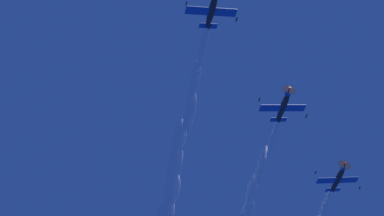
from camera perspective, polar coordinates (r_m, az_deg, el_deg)
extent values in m
ellipsoid|color=#232328|center=(96.96, 1.82, 8.93)|extent=(5.87, 5.12, 1.90)
cube|color=#194CB2|center=(96.91, 1.77, 8.79)|extent=(6.25, 7.02, 2.57)
ellipsoid|color=#232328|center=(96.41, 4.08, 8.05)|extent=(0.87, 0.79, 0.38)
ellipsoid|color=#232328|center=(97.57, -0.52, 9.51)|extent=(0.87, 0.79, 0.38)
cube|color=#194CB2|center=(98.39, 1.48, 7.50)|extent=(2.55, 2.77, 1.00)
cube|color=#232328|center=(98.84, 1.55, 7.59)|extent=(1.03, 1.06, 1.19)
ellipsoid|color=#1E232D|center=(97.17, 1.92, 9.18)|extent=(1.65, 1.61, 0.95)
ellipsoid|color=#232328|center=(104.12, 8.31, 0.14)|extent=(5.89, 5.12, 1.94)
cylinder|color=#194CB2|center=(102.42, 8.77, 1.44)|extent=(1.44, 1.61, 1.38)
cone|color=red|center=(102.07, 8.87, 1.73)|extent=(0.90, 0.93, 0.68)
cylinder|color=#3F3F47|center=(102.15, 8.85, 1.66)|extent=(1.66, 2.35, 2.84)
cube|color=#194CB2|center=(104.10, 8.27, 0.01)|extent=(6.23, 6.99, 2.71)
ellipsoid|color=#232328|center=(104.18, 10.38, -0.74)|extent=(0.87, 0.79, 0.39)
ellipsoid|color=#232328|center=(104.18, 6.15, 0.75)|extent=(0.87, 0.79, 0.39)
cube|color=#194CB2|center=(105.84, 7.89, -1.05)|extent=(2.54, 2.76, 1.06)
cube|color=#232328|center=(106.28, 7.94, -0.93)|extent=(1.04, 1.08, 1.19)
ellipsoid|color=#1E232D|center=(104.28, 8.40, 0.39)|extent=(1.65, 1.61, 0.96)
ellipsoid|color=#232328|center=(115.29, 13.17, -6.30)|extent=(5.87, 5.11, 1.95)
cylinder|color=#194CB2|center=(113.40, 13.66, -5.23)|extent=(1.43, 1.60, 1.37)
cone|color=red|center=(113.01, 13.77, -4.99)|extent=(0.89, 0.93, 0.68)
cylinder|color=#3F3F47|center=(113.10, 13.74, -5.05)|extent=(1.64, 2.33, 2.80)
cube|color=#194CB2|center=(115.29, 13.13, -6.42)|extent=(6.26, 7.03, 2.54)
ellipsoid|color=#232328|center=(115.91, 15.05, -7.04)|extent=(0.86, 0.79, 0.39)
ellipsoid|color=#232328|center=(114.81, 11.20, -5.79)|extent=(0.86, 0.79, 0.39)
cube|color=#194CB2|center=(117.17, 12.72, -7.27)|extent=(2.55, 2.77, 1.00)
cube|color=#232328|center=(117.59, 12.73, -7.14)|extent=(1.02, 1.06, 1.19)
ellipsoid|color=#1E232D|center=(115.41, 13.24, -6.06)|extent=(1.65, 1.61, 0.96)
ellipsoid|color=white|center=(100.23, 1.01, 5.60)|extent=(7.16, 6.28, 1.82)
ellipsoid|color=white|center=(103.67, 0.24, 2.54)|extent=(7.43, 6.59, 2.20)
ellipsoid|color=white|center=(107.45, -0.23, -0.40)|extent=(7.70, 6.90, 2.57)
ellipsoid|color=white|center=(111.45, -1.17, -2.89)|extent=(7.97, 7.21, 2.95)
ellipsoid|color=white|center=(115.47, -1.56, -5.12)|extent=(8.23, 7.52, 3.33)
ellipsoid|color=white|center=(120.02, -1.87, -7.49)|extent=(8.50, 7.83, 3.70)
ellipsoid|color=white|center=(124.75, -2.45, -9.64)|extent=(8.77, 8.14, 4.08)
ellipsoid|color=white|center=(108.22, 7.39, -2.77)|extent=(7.16, 6.28, 1.82)
ellipsoid|color=white|center=(111.94, 6.31, -5.26)|extent=(7.43, 6.59, 2.20)
ellipsoid|color=white|center=(116.29, 5.48, -7.51)|extent=(7.70, 6.90, 2.57)
ellipsoid|color=white|center=(120.46, 4.97, -9.72)|extent=(7.97, 7.21, 2.95)
ellipsoid|color=white|center=(119.81, 11.99, -8.71)|extent=(7.16, 6.28, 1.82)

